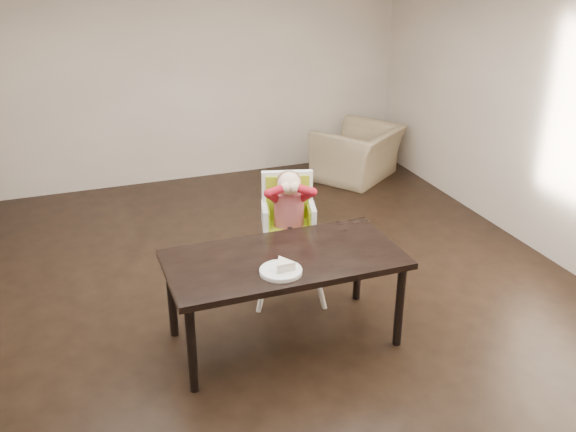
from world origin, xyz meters
The scene contains 6 objects.
ground centered at (0.00, 0.00, 0.00)m, with size 7.00×7.00×0.00m, color black.
room_walls centered at (0.00, 0.00, 1.86)m, with size 6.02×7.02×2.71m.
dining_table centered at (0.03, -0.43, 0.67)m, with size 1.80×0.90×0.75m.
high_chair centered at (0.32, 0.26, 0.83)m, with size 0.60×0.60×1.18m.
plate centered at (-0.07, -0.66, 0.78)m, with size 0.41×0.41×0.09m.
armchair centered at (2.20, 2.73, 0.46)m, with size 1.05×0.68×0.92m, color tan.
Camera 1 is at (-1.44, -4.50, 3.01)m, focal length 40.00 mm.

